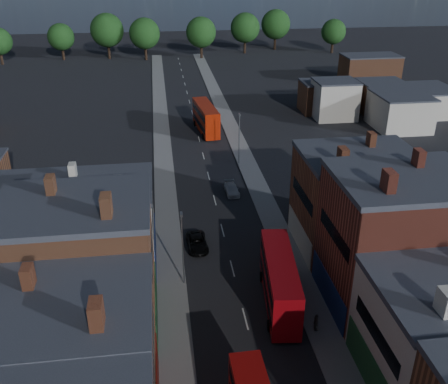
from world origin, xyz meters
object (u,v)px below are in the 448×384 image
object	(u,v)px
bus_1	(280,281)
bus_2	(206,118)
car_3	(232,189)
ped_3	(316,322)
car_2	(197,243)

from	to	relation	value
bus_1	bus_2	size ratio (longest dim) A/B	0.97
car_3	ped_3	world-z (taller)	ped_3
bus_1	ped_3	distance (m)	5.04
bus_1	car_2	distance (m)	13.00
car_3	bus_2	bearing A→B (deg)	89.39
bus_1	car_3	world-z (taller)	bus_1
bus_1	car_3	xyz separation A→B (m)	(-0.94, 24.10, -2.02)
bus_2	car_3	size ratio (longest dim) A/B	2.81
bus_2	ped_3	distance (m)	54.33
car_2	ped_3	size ratio (longest dim) A/B	2.79
car_2	car_3	xyz separation A→B (m)	(5.89, 13.21, -0.04)
bus_1	ped_3	world-z (taller)	bus_1
bus_1	bus_2	distance (m)	50.05
bus_1	bus_2	xyz separation A→B (m)	(-1.88, 50.01, 0.08)
car_2	car_3	size ratio (longest dim) A/B	1.12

